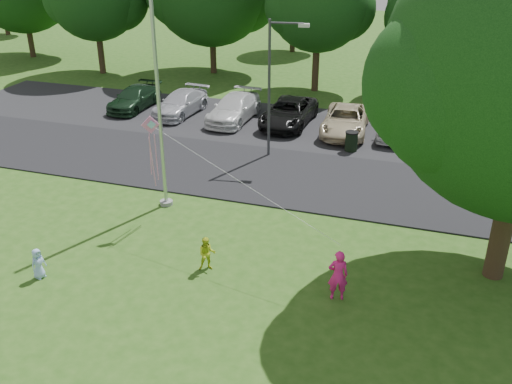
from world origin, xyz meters
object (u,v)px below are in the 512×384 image
(woman, at_px, (338,275))
(kite, at_px, (155,139))
(child_blue, at_px, (38,264))
(child_yellow, at_px, (207,254))
(trash_can, at_px, (351,142))
(flagpole, at_px, (159,102))
(street_lamp, at_px, (275,77))

(woman, relative_size, kite, 0.22)
(child_blue, xyz_separation_m, kite, (2.00, 4.43, 2.78))
(woman, distance_m, kite, 7.90)
(child_yellow, relative_size, kite, 0.15)
(trash_can, relative_size, child_blue, 1.00)
(child_blue, bearing_deg, flagpole, -1.27)
(street_lamp, relative_size, trash_can, 6.22)
(street_lamp, distance_m, child_blue, 13.03)
(woman, xyz_separation_m, child_yellow, (-4.22, 0.26, -0.24))
(flagpole, distance_m, trash_can, 10.50)
(trash_can, relative_size, child_yellow, 0.88)
(street_lamp, relative_size, child_blue, 6.20)
(kite, bearing_deg, woman, -50.30)
(trash_can, xyz_separation_m, kite, (-5.48, -9.19, 2.78))
(flagpole, relative_size, trash_can, 9.89)
(child_yellow, relative_size, child_blue, 1.13)
(street_lamp, distance_m, child_yellow, 10.41)
(child_blue, distance_m, kite, 5.60)
(woman, bearing_deg, kite, -35.93)
(flagpole, distance_m, woman, 9.14)
(child_blue, bearing_deg, kite, -10.85)
(street_lamp, height_order, kite, street_lamp)
(kite, bearing_deg, flagpole, 79.80)
(flagpole, distance_m, street_lamp, 6.67)
(woman, distance_m, child_blue, 9.21)
(trash_can, distance_m, child_blue, 15.54)
(flagpole, height_order, child_yellow, flagpole)
(woman, xyz_separation_m, child_blue, (-9.03, -1.79, -0.30))
(child_yellow, xyz_separation_m, kite, (-2.80, 2.39, 2.71))
(flagpole, bearing_deg, kite, -70.51)
(woman, bearing_deg, trash_can, -97.87)
(flagpole, relative_size, street_lamp, 1.59)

